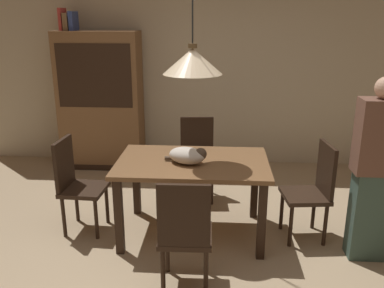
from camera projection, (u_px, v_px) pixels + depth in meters
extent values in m
plane|color=tan|center=(185.00, 261.00, 3.54)|extent=(10.00, 10.00, 0.00)
cube|color=beige|center=(201.00, 60.00, 5.63)|extent=(6.40, 0.10, 2.90)
cube|color=brown|center=(193.00, 163.00, 3.79)|extent=(1.40, 0.90, 0.04)
cube|color=black|center=(119.00, 217.00, 3.57)|extent=(0.07, 0.07, 0.71)
cube|color=black|center=(262.00, 221.00, 3.49)|extent=(0.07, 0.07, 0.71)
cube|color=black|center=(136.00, 182.00, 4.31)|extent=(0.07, 0.07, 0.71)
cube|color=black|center=(255.00, 185.00, 4.23)|extent=(0.07, 0.07, 0.71)
cube|color=black|center=(186.00, 236.00, 3.12)|extent=(0.41, 0.41, 0.04)
cube|color=black|center=(184.00, 216.00, 2.87)|extent=(0.38, 0.04, 0.48)
cylinder|color=black|center=(206.00, 250.00, 3.33)|extent=(0.04, 0.04, 0.41)
cylinder|color=black|center=(167.00, 249.00, 3.35)|extent=(0.04, 0.04, 0.41)
cylinder|color=black|center=(206.00, 274.00, 3.03)|extent=(0.04, 0.04, 0.41)
cylinder|color=black|center=(163.00, 273.00, 3.04)|extent=(0.04, 0.04, 0.41)
cube|color=black|center=(305.00, 196.00, 3.81)|extent=(0.44, 0.44, 0.04)
cube|color=black|center=(326.00, 169.00, 3.74)|extent=(0.08, 0.38, 0.48)
cylinder|color=black|center=(282.00, 210.00, 4.03)|extent=(0.04, 0.04, 0.41)
cylinder|color=black|center=(291.00, 226.00, 3.72)|extent=(0.04, 0.04, 0.41)
cylinder|color=black|center=(314.00, 209.00, 4.04)|extent=(0.04, 0.04, 0.41)
cylinder|color=black|center=(325.00, 225.00, 3.73)|extent=(0.04, 0.04, 0.41)
cube|color=black|center=(197.00, 163.00, 4.64)|extent=(0.43, 0.43, 0.04)
cube|color=black|center=(197.00, 137.00, 4.74)|extent=(0.38, 0.07, 0.48)
cylinder|color=black|center=(183.00, 187.00, 4.55)|extent=(0.04, 0.04, 0.41)
cylinder|color=black|center=(212.00, 187.00, 4.56)|extent=(0.04, 0.04, 0.41)
cylinder|color=black|center=(183.00, 177.00, 4.86)|extent=(0.04, 0.04, 0.41)
cylinder|color=black|center=(210.00, 177.00, 4.86)|extent=(0.04, 0.04, 0.41)
cube|color=black|center=(84.00, 189.00, 3.95)|extent=(0.42, 0.42, 0.04)
cube|color=black|center=(64.00, 163.00, 3.89)|extent=(0.05, 0.38, 0.48)
cylinder|color=black|center=(96.00, 219.00, 3.85)|extent=(0.04, 0.04, 0.41)
cylinder|color=black|center=(107.00, 204.00, 4.15)|extent=(0.04, 0.04, 0.41)
cylinder|color=black|center=(64.00, 217.00, 3.88)|extent=(0.04, 0.04, 0.41)
cylinder|color=black|center=(77.00, 203.00, 4.19)|extent=(0.04, 0.04, 0.41)
ellipsoid|color=beige|center=(187.00, 156.00, 3.70)|extent=(0.40, 0.33, 0.15)
sphere|color=brown|center=(201.00, 154.00, 3.66)|extent=(0.11, 0.11, 0.11)
cylinder|color=brown|center=(174.00, 158.00, 3.78)|extent=(0.18, 0.04, 0.04)
cone|color=beige|center=(193.00, 61.00, 3.51)|extent=(0.52, 0.52, 0.22)
cylinder|color=#513D23|center=(193.00, 46.00, 3.47)|extent=(0.08, 0.08, 0.04)
cube|color=brown|center=(101.00, 101.00, 5.56)|extent=(1.10, 0.44, 1.85)
cube|color=black|center=(94.00, 76.00, 5.23)|extent=(0.97, 0.01, 0.81)
cube|color=black|center=(105.00, 162.00, 5.82)|extent=(1.12, 0.45, 0.08)
cube|color=#B73833|center=(63.00, 19.00, 5.26)|extent=(0.04, 0.22, 0.28)
cube|color=brown|center=(68.00, 22.00, 5.27)|extent=(0.06, 0.24, 0.22)
cube|color=#384C93|center=(74.00, 21.00, 5.26)|extent=(0.06, 0.24, 0.24)
cube|color=#3D564C|center=(368.00, 215.00, 3.51)|extent=(0.30, 0.20, 0.79)
cube|color=brown|center=(380.00, 137.00, 3.30)|extent=(0.36, 0.22, 0.62)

